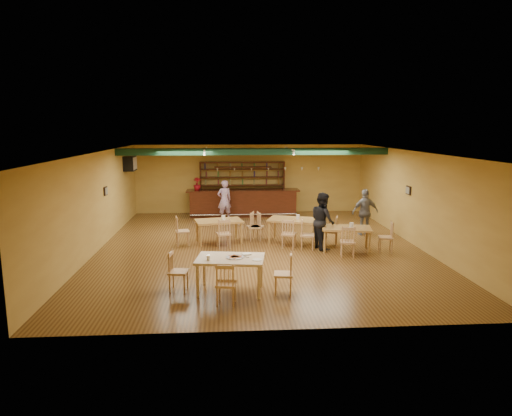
{
  "coord_description": "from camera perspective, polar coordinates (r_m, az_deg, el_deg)",
  "views": [
    {
      "loc": [
        -1.05,
        -13.93,
        3.76
      ],
      "look_at": [
        -0.07,
        0.6,
        1.15
      ],
      "focal_mm": 31.78,
      "sensor_mm": 36.0,
      "label": 1
    }
  ],
  "objects": [
    {
      "name": "picture_right",
      "position": [
        15.77,
        18.64,
        2.12
      ],
      "size": [
        0.04,
        0.34,
        0.28
      ],
      "primitive_type": "cube",
      "color": "black",
      "rests_on": "wall_right"
    },
    {
      "name": "pizza_tray",
      "position": [
        10.42,
        -2.66,
        -6.21
      ],
      "size": [
        0.54,
        0.54,
        0.01
      ],
      "primitive_type": "cylinder",
      "rotation": [
        0.0,
        0.0,
        -0.48
      ],
      "color": "silver",
      "rests_on": "near_table"
    },
    {
      "name": "dining_table_a",
      "position": [
        14.98,
        -4.68,
        -2.94
      ],
      "size": [
        1.65,
        1.19,
        0.75
      ],
      "primitive_type": "cube",
      "rotation": [
        0.0,
        0.0,
        0.21
      ],
      "color": "#B0843E",
      "rests_on": "ground"
    },
    {
      "name": "patron_bar",
      "position": [
        18.49,
        -4.0,
        1.0
      ],
      "size": [
        0.7,
        0.58,
        1.64
      ],
      "primitive_type": "imported",
      "rotation": [
        0.0,
        0.0,
        3.5
      ],
      "color": "purple",
      "rests_on": "ground"
    },
    {
      "name": "ceiling_beam",
      "position": [
        16.78,
        -0.26,
        7.12
      ],
      "size": [
        10.0,
        0.3,
        0.25
      ],
      "primitive_type": "cube",
      "color": "black",
      "rests_on": "ceiling"
    },
    {
      "name": "ac_unit",
      "position": [
        18.57,
        -15.57,
        5.44
      ],
      "size": [
        0.34,
        0.7,
        0.48
      ],
      "primitive_type": "cube",
      "color": "silver",
      "rests_on": "wall_left"
    },
    {
      "name": "parmesan_shaker",
      "position": [
        10.25,
        -6.02,
        -6.25
      ],
      "size": [
        0.08,
        0.08,
        0.11
      ],
      "primitive_type": "cylinder",
      "rotation": [
        0.0,
        0.0,
        -0.14
      ],
      "color": "#EAE5C6",
      "rests_on": "near_table"
    },
    {
      "name": "napkin_stack",
      "position": [
        10.63,
        -1.2,
        -5.82
      ],
      "size": [
        0.23,
        0.2,
        0.03
      ],
      "primitive_type": "cube",
      "rotation": [
        0.0,
        0.0,
        0.27
      ],
      "color": "white",
      "rests_on": "near_table"
    },
    {
      "name": "bar_counter",
      "position": [
        19.36,
        -1.64,
        0.66
      ],
      "size": [
        4.78,
        0.85,
        1.13
      ],
      "primitive_type": "cube",
      "color": "#32150A",
      "rests_on": "ground"
    },
    {
      "name": "near_table",
      "position": [
        10.54,
        -3.24,
        -8.4
      ],
      "size": [
        1.65,
        1.18,
        0.82
      ],
      "primitive_type": "cube",
      "rotation": [
        0.0,
        0.0,
        -0.14
      ],
      "color": "tan",
      "rests_on": "ground"
    },
    {
      "name": "poinsettia",
      "position": [
        19.26,
        -7.44,
        3.03
      ],
      "size": [
        0.38,
        0.38,
        0.53
      ],
      "primitive_type": "imported",
      "rotation": [
        0.0,
        0.0,
        0.35
      ],
      "color": "maroon",
      "rests_on": "bar_counter"
    },
    {
      "name": "back_bar_hutch",
      "position": [
        19.9,
        -1.72,
        2.59
      ],
      "size": [
        3.69,
        0.4,
        2.28
      ],
      "primitive_type": "cube",
      "color": "#32150A",
      "rests_on": "ground"
    },
    {
      "name": "patron_right_b",
      "position": [
        16.35,
        13.58,
        -0.51
      ],
      "size": [
        0.99,
        0.49,
        1.62
      ],
      "primitive_type": "imported",
      "rotation": [
        0.0,
        0.0,
        3.25
      ],
      "color": "slate",
      "rests_on": "ground"
    },
    {
      "name": "track_rail_left",
      "position": [
        17.36,
        -6.38,
        7.4
      ],
      "size": [
        0.05,
        2.5,
        0.05
      ],
      "primitive_type": "cube",
      "color": "silver",
      "rests_on": "ceiling"
    },
    {
      "name": "track_rail_right",
      "position": [
        17.52,
        4.22,
        7.45
      ],
      "size": [
        0.05,
        2.5,
        0.05
      ],
      "primitive_type": "cube",
      "color": "silver",
      "rests_on": "ceiling"
    },
    {
      "name": "side_plate",
      "position": [
        10.23,
        0.14,
        -6.52
      ],
      "size": [
        0.25,
        0.25,
        0.01
      ],
      "primitive_type": "cylinder",
      "rotation": [
        0.0,
        0.0,
        -0.14
      ],
      "color": "white",
      "rests_on": "near_table"
    },
    {
      "name": "dining_table_d",
      "position": [
        14.23,
        11.27,
        -3.83
      ],
      "size": [
        1.61,
        1.15,
        0.73
      ],
      "primitive_type": "cube",
      "rotation": [
        0.0,
        0.0,
        -0.2
      ],
      "color": "#B0843E",
      "rests_on": "ground"
    },
    {
      "name": "pizza_server",
      "position": [
        10.47,
        -1.76,
        -6.06
      ],
      "size": [
        0.31,
        0.26,
        0.0
      ],
      "primitive_type": "cube",
      "rotation": [
        0.0,
        0.0,
        -0.62
      ],
      "color": "silver",
      "rests_on": "pizza_tray"
    },
    {
      "name": "floor",
      "position": [
        14.47,
        0.45,
        -4.9
      ],
      "size": [
        12.0,
        12.0,
        0.0
      ],
      "primitive_type": "plane",
      "color": "#513317",
      "rests_on": "ground"
    },
    {
      "name": "picture_left",
      "position": [
        15.57,
        -18.41,
        2.04
      ],
      "size": [
        0.04,
        0.34,
        0.28
      ],
      "primitive_type": "cube",
      "color": "black",
      "rests_on": "wall_left"
    },
    {
      "name": "patron_right_a",
      "position": [
        14.25,
        8.38,
        -1.58
      ],
      "size": [
        0.83,
        0.98,
        1.77
      ],
      "primitive_type": "imported",
      "rotation": [
        0.0,
        0.0,
        1.78
      ],
      "color": "black",
      "rests_on": "ground"
    },
    {
      "name": "dining_table_b",
      "position": [
        14.98,
        4.69,
        -2.85
      ],
      "size": [
        1.81,
        1.42,
        0.79
      ],
      "primitive_type": "cube",
      "rotation": [
        0.0,
        0.0,
        -0.34
      ],
      "color": "#B0843E",
      "rests_on": "ground"
    }
  ]
}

